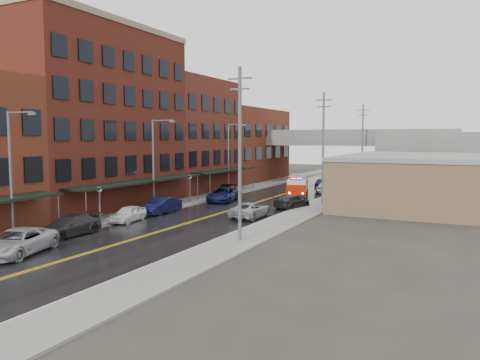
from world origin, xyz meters
The scene contains 32 objects.
road centered at (0.00, 30.00, 0.01)m, with size 11.00×160.00×0.02m, color black.
sidewalk_left centered at (-7.30, 30.00, 0.07)m, with size 3.00×160.00×0.15m, color slate.
sidewalk_right centered at (7.30, 30.00, 0.07)m, with size 3.00×160.00×0.15m, color slate.
curb_left centered at (-5.65, 30.00, 0.07)m, with size 0.30×160.00×0.15m, color gray.
curb_right centered at (5.65, 30.00, 0.07)m, with size 0.30×160.00×0.15m, color gray.
brick_building_b centered at (-13.30, 23.00, 9.00)m, with size 9.00×20.00×18.00m, color #511E15.
brick_building_c centered at (-13.30, 40.50, 7.50)m, with size 9.00×15.00×15.00m, color maroon.
brick_building_far centered at (-13.30, 58.00, 6.00)m, with size 9.00×20.00×12.00m, color #612B19.
tan_building centered at (16.00, 40.00, 2.50)m, with size 14.00×22.00×5.00m, color brown.
right_far_block centered at (18.00, 70.00, 4.00)m, with size 18.00×30.00×8.00m, color slate.
awning_1 centered at (-7.49, 23.00, 2.99)m, with size 2.60×18.00×3.09m.
awning_2 centered at (-7.49, 40.50, 2.99)m, with size 2.60×13.00×3.09m.
globe_lamp_1 centered at (-6.40, 16.00, 2.31)m, with size 0.44×0.44×3.12m.
globe_lamp_2 centered at (-6.40, 30.00, 2.31)m, with size 0.44×0.44×3.12m.
street_lamp_0 centered at (-6.55, 8.00, 5.19)m, with size 2.64×0.22×9.00m.
street_lamp_1 centered at (-6.55, 24.00, 5.19)m, with size 2.64×0.22×9.00m.
street_lamp_2 centered at (-6.55, 40.00, 5.19)m, with size 2.64×0.22×9.00m.
utility_pole_0 centered at (7.20, 15.00, 6.31)m, with size 1.80×0.24×12.00m.
utility_pole_1 centered at (7.20, 35.00, 6.31)m, with size 1.80×0.24×12.00m.
utility_pole_2 centered at (7.20, 55.00, 6.31)m, with size 1.80×0.24×12.00m.
overpass centered at (0.00, 62.00, 5.99)m, with size 40.00×10.00×7.50m.
fire_truck centered at (2.40, 40.80, 1.42)m, with size 4.38×7.53×2.62m.
parked_car_left_2 centered at (-3.60, 5.80, 0.80)m, with size 2.66×5.77×1.60m, color #ADB0B5.
parked_car_left_3 centered at (-5.00, 11.30, 0.76)m, with size 2.12×5.22×1.52m, color #28282B.
parked_car_left_4 centered at (-5.00, 17.93, 0.69)m, with size 1.63×4.06×1.38m, color white.
parked_car_left_5 centered at (-5.00, 22.80, 0.77)m, with size 1.64×4.69×1.55m, color black.
parked_car_left_6 centered at (-3.79, 32.80, 0.80)m, with size 2.64×5.74×1.59m, color #121743.
parked_car_left_7 centered at (-4.49, 34.80, 0.79)m, with size 2.23×5.48×1.59m, color black.
parked_car_right_0 centered at (3.60, 24.46, 0.71)m, with size 2.36×5.13×1.43m, color #95989C.
parked_car_right_1 centered at (5.00, 31.55, 0.68)m, with size 1.92×4.71×1.37m, color #242426.
parked_car_right_2 centered at (4.57, 46.20, 0.76)m, with size 1.80×4.49×1.53m, color beige.
parked_car_right_3 centered at (3.60, 48.75, 0.81)m, with size 1.72×4.93×1.62m, color black.
Camera 1 is at (21.32, -13.55, 7.22)m, focal length 35.00 mm.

